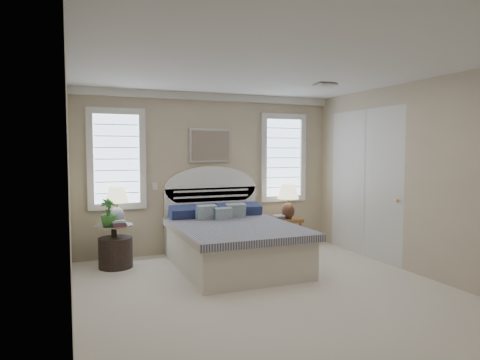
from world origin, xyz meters
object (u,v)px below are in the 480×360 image
Objects in this scene: side_table_left at (114,241)px; nightstand_right at (286,227)px; floor_pot at (116,253)px; bed at (231,240)px; lamp_left at (117,201)px; lamp_right at (288,198)px.

nightstand_right is (2.95, 0.10, -0.00)m from side_table_left.
nightstand_right is 1.07× the size of floor_pot.
bed reaches higher than lamp_left.
floor_pot is at bearing -84.41° from side_table_left.
side_table_left is 1.28× the size of floor_pot.
nightstand_right is at bearing 113.06° from lamp_right.
lamp_right is at bearing 0.85° from lamp_left.
bed reaches higher than nightstand_right.
bed is 3.61× the size of side_table_left.
lamp_right is (2.96, 0.15, 0.68)m from floor_pot.
bed is at bearing -153.57° from lamp_right.
floor_pot is 0.80× the size of lamp_right.
bed is at bearing -19.74° from side_table_left.
bed is at bearing -20.90° from lamp_left.
nightstand_right is 2.95m from floor_pot.
lamp_right reaches higher than floor_pot.
bed is 1.47m from nightstand_right.
floor_pot is at bearing -177.16° from lamp_right.
lamp_right is at bearing -66.94° from nightstand_right.
lamp_left is at bearing -178.39° from nightstand_right.
lamp_right is at bearing 26.43° from bed.
side_table_left is 1.11× the size of lamp_left.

